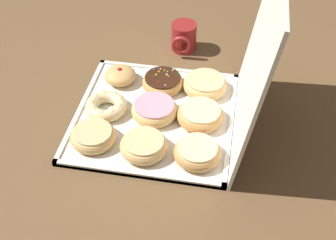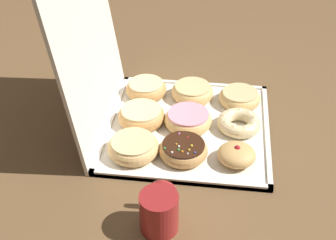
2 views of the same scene
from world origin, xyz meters
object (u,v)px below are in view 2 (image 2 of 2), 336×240
at_px(sprinkle_donut_3, 182,149).
at_px(jelly_filled_donut_0, 237,155).
at_px(glazed_ring_donut_6, 133,147).
at_px(cruller_donut_1, 239,123).
at_px(glazed_ring_donut_8, 146,88).
at_px(pink_frosted_donut_4, 189,120).
at_px(glazed_ring_donut_2, 240,97).
at_px(glazed_ring_donut_5, 193,92).
at_px(coffee_mug, 159,210).
at_px(donut_box, 188,127).
at_px(glazed_ring_donut_7, 141,117).

bearing_deg(sprinkle_donut_3, jelly_filled_donut_0, -92.13).
bearing_deg(sprinkle_donut_3, glazed_ring_donut_6, 93.24).
distance_m(cruller_donut_1, glazed_ring_donut_8, 0.28).
xyz_separation_m(jelly_filled_donut_0, pink_frosted_donut_4, (0.12, 0.12, -0.00)).
distance_m(glazed_ring_donut_2, glazed_ring_donut_6, 0.34).
distance_m(glazed_ring_donut_2, sprinkle_donut_3, 0.27).
bearing_deg(jelly_filled_donut_0, cruller_donut_1, -2.32).
relative_size(jelly_filled_donut_0, cruller_donut_1, 0.80).
height_order(cruller_donut_1, glazed_ring_donut_6, glazed_ring_donut_6).
bearing_deg(jelly_filled_donut_0, glazed_ring_donut_2, -1.40).
relative_size(jelly_filled_donut_0, glazed_ring_donut_6, 0.72).
relative_size(glazed_ring_donut_2, sprinkle_donut_3, 0.98).
bearing_deg(sprinkle_donut_3, glazed_ring_donut_5, -0.95).
distance_m(glazed_ring_donut_2, pink_frosted_donut_4, 0.17).
bearing_deg(coffee_mug, jelly_filled_donut_0, -36.38).
bearing_deg(glazed_ring_donut_5, glazed_ring_donut_8, 90.39).
bearing_deg(sprinkle_donut_3, glazed_ring_donut_2, -29.29).
bearing_deg(coffee_mug, donut_box, -4.72).
distance_m(glazed_ring_donut_2, glazed_ring_donut_7, 0.28).
relative_size(jelly_filled_donut_0, sprinkle_donut_3, 0.77).
xyz_separation_m(jelly_filled_donut_0, cruller_donut_1, (0.13, -0.01, -0.00)).
bearing_deg(glazed_ring_donut_6, jelly_filled_donut_0, -89.59).
relative_size(glazed_ring_donut_2, pink_frosted_donut_4, 0.93).
bearing_deg(jelly_filled_donut_0, donut_box, 45.05).
relative_size(sprinkle_donut_3, glazed_ring_donut_7, 0.95).
xyz_separation_m(pink_frosted_donut_4, glazed_ring_donut_8, (0.13, 0.13, -0.00)).
height_order(donut_box, glazed_ring_donut_6, glazed_ring_donut_6).
height_order(donut_box, coffee_mug, coffee_mug).
xyz_separation_m(cruller_donut_1, glazed_ring_donut_5, (0.12, 0.13, 0.00)).
height_order(glazed_ring_donut_7, glazed_ring_donut_8, glazed_ring_donut_7).
xyz_separation_m(glazed_ring_donut_2, glazed_ring_donut_6, (-0.24, 0.25, 0.00)).
relative_size(pink_frosted_donut_4, glazed_ring_donut_8, 1.07).
bearing_deg(jelly_filled_donut_0, glazed_ring_donut_5, 25.98).
xyz_separation_m(glazed_ring_donut_8, coffee_mug, (-0.45, -0.10, 0.01)).
xyz_separation_m(donut_box, coffee_mug, (-0.33, 0.03, 0.04)).
relative_size(glazed_ring_donut_6, glazed_ring_donut_7, 1.01).
height_order(pink_frosted_donut_4, glazed_ring_donut_8, same).
height_order(glazed_ring_donut_5, glazed_ring_donut_7, glazed_ring_donut_7).
relative_size(donut_box, jelly_filled_donut_0, 4.65).
xyz_separation_m(glazed_ring_donut_2, pink_frosted_donut_4, (-0.12, 0.12, 0.00)).
xyz_separation_m(donut_box, pink_frosted_donut_4, (-0.00, -0.00, 0.02)).
relative_size(sprinkle_donut_3, glazed_ring_donut_6, 0.94).
distance_m(jelly_filled_donut_0, glazed_ring_donut_6, 0.24).
bearing_deg(glazed_ring_donut_7, glazed_ring_donut_2, -63.72).
xyz_separation_m(donut_box, sprinkle_donut_3, (-0.12, 0.00, 0.02)).
xyz_separation_m(cruller_donut_1, glazed_ring_donut_7, (-0.01, 0.25, 0.00)).
distance_m(sprinkle_donut_3, glazed_ring_donut_7, 0.16).
height_order(glazed_ring_donut_2, glazed_ring_donut_7, glazed_ring_donut_7).
bearing_deg(glazed_ring_donut_5, glazed_ring_donut_6, 155.08).
distance_m(glazed_ring_donut_5, coffee_mug, 0.45).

